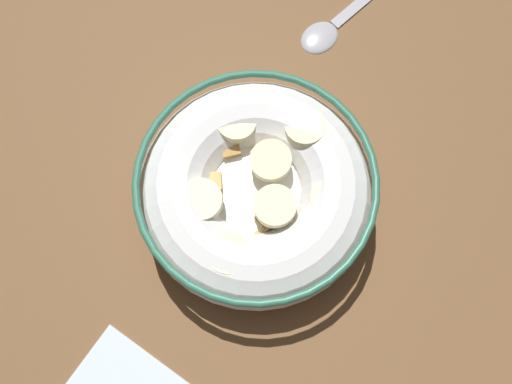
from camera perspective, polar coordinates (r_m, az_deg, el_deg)
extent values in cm
cube|color=brown|center=(50.95, 0.00, -1.27)|extent=(92.74, 92.74, 2.00)
cylinder|color=white|center=(49.69, 0.00, -0.88)|extent=(10.29, 10.29, 0.60)
torus|color=white|center=(47.10, 0.00, 0.00)|extent=(18.72, 18.72, 5.99)
torus|color=#337259|center=(44.53, 0.00, 0.98)|extent=(18.75, 18.75, 0.60)
cylinder|color=white|center=(46.62, 0.00, 0.17)|extent=(15.12, 15.12, 0.40)
cube|color=#AD7F42|center=(45.57, -6.49, -3.38)|extent=(1.74, 1.79, 0.80)
cube|color=#B78947|center=(47.08, -2.52, 4.31)|extent=(2.13, 2.13, 0.84)
cube|color=#B78947|center=(47.85, 3.14, 6.58)|extent=(2.08, 2.08, 0.66)
cube|color=tan|center=(47.76, 5.76, 5.36)|extent=(1.79, 1.72, 0.87)
cube|color=tan|center=(45.72, 1.92, -1.26)|extent=(1.57, 1.55, 0.71)
cube|color=tan|center=(46.41, -4.20, 0.94)|extent=(2.11, 2.10, 0.81)
cube|color=#B78947|center=(46.03, 6.64, -1.66)|extent=(1.93, 1.88, 0.83)
cube|color=tan|center=(45.12, 0.19, -5.04)|extent=(1.62, 1.55, 0.86)
cube|color=tan|center=(47.10, 0.70, 3.85)|extent=(1.77, 1.70, 0.87)
cube|color=tan|center=(48.00, -0.40, 6.47)|extent=(1.88, 1.89, 0.70)
cube|color=#AD7F42|center=(45.40, 1.11, -2.66)|extent=(1.95, 1.91, 0.87)
cylinder|color=#F4EABC|center=(45.19, 7.20, -0.83)|extent=(4.58, 4.63, 1.35)
cylinder|color=#F4EABC|center=(46.83, -1.98, 6.70)|extent=(4.61, 4.60, 1.31)
cylinder|color=beige|center=(45.54, 1.14, 3.23)|extent=(4.51, 4.57, 1.39)
cylinder|color=beige|center=(44.33, 1.84, -1.38)|extent=(3.92, 3.91, 1.12)
cylinder|color=#F9EFC6|center=(44.77, -5.26, -0.78)|extent=(3.28, 3.34, 1.22)
cylinder|color=beige|center=(46.58, 4.79, 6.13)|extent=(3.95, 3.93, 1.57)
cylinder|color=beige|center=(43.74, -2.69, -6.03)|extent=(4.59, 4.64, 1.45)
ellipsoid|color=#A5A5AD|center=(56.20, 6.16, 14.75)|extent=(3.87, 4.45, 0.80)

